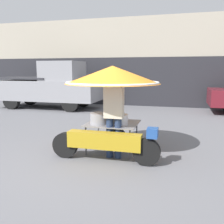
% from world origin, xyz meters
% --- Properties ---
extents(ground_plane, '(36.00, 36.00, 0.00)m').
position_xyz_m(ground_plane, '(0.00, 0.00, 0.00)').
color(ground_plane, slate).
extents(shopfront_building, '(28.00, 2.06, 4.34)m').
position_xyz_m(shopfront_building, '(0.00, 8.99, 2.16)').
color(shopfront_building, '#B2A893').
rests_on(shopfront_building, ground).
extents(vendor_motorcycle_cart, '(2.21, 2.05, 1.88)m').
position_xyz_m(vendor_motorcycle_cart, '(0.35, 0.71, 1.49)').
color(vendor_motorcycle_cart, black).
rests_on(vendor_motorcycle_cart, ground).
extents(vendor_person, '(0.38, 0.23, 1.70)m').
position_xyz_m(vendor_person, '(0.48, 0.38, 0.96)').
color(vendor_person, navy).
rests_on(vendor_person, ground).
extents(pickup_truck, '(4.89, 1.77, 2.17)m').
position_xyz_m(pickup_truck, '(-4.11, 6.12, 1.03)').
color(pickup_truck, black).
rests_on(pickup_truck, ground).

